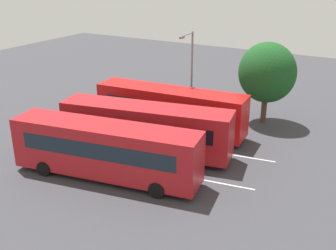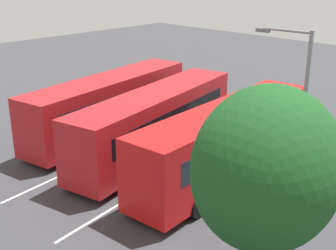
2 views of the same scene
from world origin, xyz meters
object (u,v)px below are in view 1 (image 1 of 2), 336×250
at_px(street_lamp, 191,70).
at_px(bus_center_right, 105,149).
at_px(bus_center_left, 145,128).
at_px(bus_far_left, 170,109).
at_px(depot_tree, 267,73).
at_px(pedestrian, 34,133).

bearing_deg(street_lamp, bus_center_right, -2.64).
relative_size(bus_center_left, bus_center_right, 1.00).
height_order(bus_far_left, bus_center_left, same).
relative_size(bus_center_right, street_lamp, 1.64).
bearing_deg(street_lamp, bus_far_left, -3.74).
height_order(bus_center_right, depot_tree, depot_tree).
bearing_deg(bus_far_left, depot_tree, -139.71).
xyz_separation_m(bus_center_right, depot_tree, (-5.33, -13.68, 2.27)).
bearing_deg(pedestrian, bus_center_right, 20.33).
xyz_separation_m(bus_far_left, bus_center_right, (-0.23, 8.17, 0.00)).
height_order(bus_center_left, bus_center_right, same).
distance_m(bus_center_right, pedestrian, 7.45).
bearing_deg(depot_tree, bus_far_left, 44.77).
relative_size(bus_far_left, street_lamp, 1.63).
relative_size(bus_far_left, bus_center_left, 0.99).
bearing_deg(bus_far_left, pedestrian, 39.98).
relative_size(bus_far_left, pedestrian, 7.18).
distance_m(bus_far_left, bus_center_right, 8.17).
relative_size(pedestrian, street_lamp, 0.23).
bearing_deg(bus_center_right, pedestrian, -19.17).
bearing_deg(bus_center_right, bus_center_left, -103.03).
bearing_deg(bus_center_right, street_lamp, -98.38).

